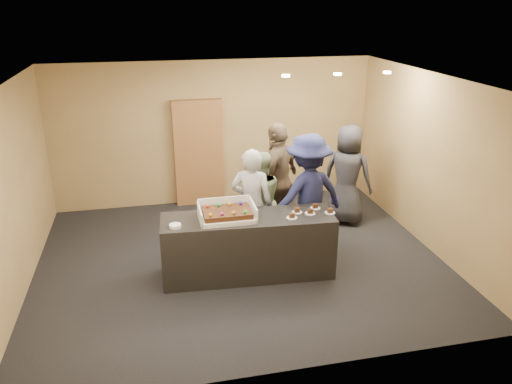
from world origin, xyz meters
TOP-DOWN VIEW (x-y plane):
  - room at (0.00, 0.00)m, footprint 6.04×6.00m
  - serving_counter at (0.03, -0.44)m, footprint 2.44×0.86m
  - storage_cabinet at (-0.32, 2.41)m, footprint 0.91×0.15m
  - cake_box at (-0.26, -0.41)m, footprint 0.76×0.52m
  - sheet_cake at (-0.26, -0.44)m, footprint 0.65×0.45m
  - plate_stack at (-0.97, -0.54)m, footprint 0.16×0.16m
  - slice_a at (0.62, -0.59)m, footprint 0.15×0.15m
  - slice_b at (0.74, -0.43)m, footprint 0.15×0.15m
  - slice_c at (0.91, -0.51)m, footprint 0.15×0.15m
  - slice_d at (1.04, -0.34)m, footprint 0.15×0.15m
  - slice_e at (1.19, -0.55)m, footprint 0.15×0.15m
  - person_server_grey at (0.20, 0.08)m, footprint 0.74×0.62m
  - person_sage_man at (0.37, 0.34)m, footprint 0.81×0.65m
  - person_navy_man at (1.06, 0.08)m, footprint 1.35×0.98m
  - person_brown_extra at (0.78, 0.75)m, footprint 1.11×1.14m
  - person_dark_suit at (2.08, 0.99)m, footprint 1.02×0.99m
  - ceiling_spotlights at (1.60, 0.50)m, footprint 1.72×0.12m

SIDE VIEW (x-z plane):
  - serving_counter at x=0.03m, z-range 0.00..0.90m
  - person_sage_man at x=0.37m, z-range 0.00..1.59m
  - person_server_grey at x=0.20m, z-range 0.00..1.72m
  - person_dark_suit at x=2.08m, z-range 0.00..1.76m
  - plate_stack at x=-0.97m, z-range 0.90..0.94m
  - slice_a at x=0.62m, z-range 0.89..0.96m
  - slice_b at x=0.74m, z-range 0.89..0.96m
  - slice_c at x=0.91m, z-range 0.89..0.96m
  - slice_d at x=1.04m, z-range 0.89..0.96m
  - slice_e at x=1.19m, z-range 0.89..0.96m
  - person_navy_man at x=1.06m, z-range 0.00..1.89m
  - cake_box at x=-0.26m, z-range 0.84..1.06m
  - person_brown_extra at x=0.78m, z-range 0.00..1.92m
  - sheet_cake at x=-0.26m, z-range 0.94..1.06m
  - storage_cabinet at x=-0.32m, z-range 0.00..2.01m
  - room at x=0.00m, z-range 0.00..2.70m
  - ceiling_spotlights at x=1.60m, z-range 2.66..2.69m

